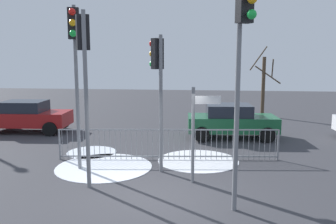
{
  "coord_description": "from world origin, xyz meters",
  "views": [
    {
      "loc": [
        1.31,
        -8.29,
        3.44
      ],
      "look_at": [
        0.04,
        2.56,
        1.76
      ],
      "focal_mm": 37.33,
      "sensor_mm": 36.0,
      "label": 1
    }
  ],
  "objects_px": {
    "car_green_mid": "(231,121)",
    "car_red_trailing": "(27,116)",
    "bare_tree_left": "(264,84)",
    "traffic_light_foreground_left": "(75,51)",
    "traffic_light_foreground_right": "(158,73)",
    "traffic_light_rear_right": "(243,43)",
    "direction_sign_post": "(196,130)",
    "traffic_light_rear_left": "(84,60)"
  },
  "relations": [
    {
      "from": "car_red_trailing",
      "to": "bare_tree_left",
      "type": "bearing_deg",
      "value": 22.47
    },
    {
      "from": "traffic_light_foreground_left",
      "to": "car_red_trailing",
      "type": "bearing_deg",
      "value": -64.32
    },
    {
      "from": "traffic_light_foreground_left",
      "to": "direction_sign_post",
      "type": "distance_m",
      "value": 4.26
    },
    {
      "from": "direction_sign_post",
      "to": "traffic_light_foreground_right",
      "type": "bearing_deg",
      "value": 134.82
    },
    {
      "from": "traffic_light_rear_left",
      "to": "traffic_light_foreground_right",
      "type": "height_order",
      "value": "traffic_light_rear_left"
    },
    {
      "from": "traffic_light_rear_right",
      "to": "car_green_mid",
      "type": "height_order",
      "value": "traffic_light_rear_right"
    },
    {
      "from": "traffic_light_rear_right",
      "to": "traffic_light_foreground_left",
      "type": "bearing_deg",
      "value": -57.83
    },
    {
      "from": "car_red_trailing",
      "to": "traffic_light_foreground_right",
      "type": "bearing_deg",
      "value": -39.84
    },
    {
      "from": "traffic_light_foreground_left",
      "to": "car_red_trailing",
      "type": "distance_m",
      "value": 7.51
    },
    {
      "from": "direction_sign_post",
      "to": "car_red_trailing",
      "type": "height_order",
      "value": "direction_sign_post"
    },
    {
      "from": "traffic_light_foreground_right",
      "to": "bare_tree_left",
      "type": "distance_m",
      "value": 11.91
    },
    {
      "from": "direction_sign_post",
      "to": "car_red_trailing",
      "type": "relative_size",
      "value": 0.68
    },
    {
      "from": "traffic_light_foreground_left",
      "to": "car_red_trailing",
      "type": "height_order",
      "value": "traffic_light_foreground_left"
    },
    {
      "from": "traffic_light_rear_left",
      "to": "direction_sign_post",
      "type": "relative_size",
      "value": 1.74
    },
    {
      "from": "car_green_mid",
      "to": "traffic_light_rear_left",
      "type": "bearing_deg",
      "value": -128.12
    },
    {
      "from": "traffic_light_rear_left",
      "to": "car_green_mid",
      "type": "xyz_separation_m",
      "value": [
        4.22,
        6.35,
        -2.64
      ]
    },
    {
      "from": "bare_tree_left",
      "to": "traffic_light_foreground_right",
      "type": "bearing_deg",
      "value": -113.59
    },
    {
      "from": "bare_tree_left",
      "to": "traffic_light_rear_left",
      "type": "bearing_deg",
      "value": -117.54
    },
    {
      "from": "traffic_light_rear_right",
      "to": "bare_tree_left",
      "type": "relative_size",
      "value": 1.24
    },
    {
      "from": "car_red_trailing",
      "to": "bare_tree_left",
      "type": "height_order",
      "value": "bare_tree_left"
    },
    {
      "from": "traffic_light_foreground_left",
      "to": "traffic_light_foreground_right",
      "type": "bearing_deg",
      "value": 171.16
    },
    {
      "from": "bare_tree_left",
      "to": "traffic_light_foreground_left",
      "type": "bearing_deg",
      "value": -122.84
    },
    {
      "from": "traffic_light_rear_left",
      "to": "traffic_light_foreground_left",
      "type": "distance_m",
      "value": 1.47
    },
    {
      "from": "traffic_light_foreground_left",
      "to": "car_green_mid",
      "type": "distance_m",
      "value": 7.67
    },
    {
      "from": "traffic_light_rear_right",
      "to": "car_red_trailing",
      "type": "distance_m",
      "value": 12.37
    },
    {
      "from": "car_green_mid",
      "to": "car_red_trailing",
      "type": "xyz_separation_m",
      "value": [
        -9.47,
        0.15,
        0.0
      ]
    },
    {
      "from": "traffic_light_foreground_left",
      "to": "car_red_trailing",
      "type": "xyz_separation_m",
      "value": [
        -4.52,
        5.25,
        -2.89
      ]
    },
    {
      "from": "traffic_light_rear_left",
      "to": "bare_tree_left",
      "type": "height_order",
      "value": "traffic_light_rear_left"
    },
    {
      "from": "traffic_light_rear_left",
      "to": "traffic_light_rear_right",
      "type": "height_order",
      "value": "traffic_light_rear_right"
    },
    {
      "from": "traffic_light_foreground_right",
      "to": "traffic_light_rear_left",
      "type": "bearing_deg",
      "value": 177.35
    },
    {
      "from": "traffic_light_rear_right",
      "to": "bare_tree_left",
      "type": "distance_m",
      "value": 13.98
    },
    {
      "from": "traffic_light_rear_right",
      "to": "traffic_light_foreground_left",
      "type": "height_order",
      "value": "traffic_light_rear_right"
    },
    {
      "from": "direction_sign_post",
      "to": "car_green_mid",
      "type": "xyz_separation_m",
      "value": [
        1.33,
        5.78,
        -0.75
      ]
    },
    {
      "from": "traffic_light_foreground_left",
      "to": "direction_sign_post",
      "type": "xyz_separation_m",
      "value": [
        3.62,
        -0.67,
        -2.14
      ]
    },
    {
      "from": "car_green_mid",
      "to": "direction_sign_post",
      "type": "bearing_deg",
      "value": -107.48
    },
    {
      "from": "traffic_light_foreground_left",
      "to": "traffic_light_rear_right",
      "type": "bearing_deg",
      "value": 136.75
    },
    {
      "from": "direction_sign_post",
      "to": "car_red_trailing",
      "type": "xyz_separation_m",
      "value": [
        -8.14,
        5.93,
        -0.75
      ]
    },
    {
      "from": "traffic_light_rear_left",
      "to": "car_green_mid",
      "type": "height_order",
      "value": "traffic_light_rear_left"
    },
    {
      "from": "traffic_light_foreground_right",
      "to": "car_red_trailing",
      "type": "bearing_deg",
      "value": 100.21
    },
    {
      "from": "car_green_mid",
      "to": "bare_tree_left",
      "type": "bearing_deg",
      "value": 65.14
    },
    {
      "from": "traffic_light_rear_right",
      "to": "car_green_mid",
      "type": "xyz_separation_m",
      "value": [
        0.3,
        7.6,
        -3.0
      ]
    },
    {
      "from": "traffic_light_rear_right",
      "to": "bare_tree_left",
      "type": "height_order",
      "value": "traffic_light_rear_right"
    }
  ]
}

